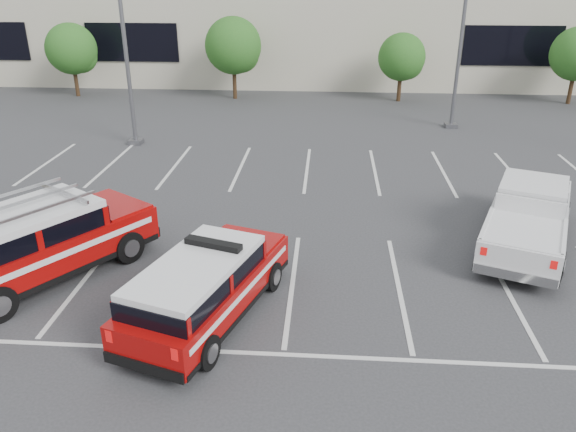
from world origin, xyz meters
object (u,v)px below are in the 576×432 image
at_px(convention_building, 323,7).
at_px(white_pickup, 527,222).
at_px(tree_left, 73,51).
at_px(fire_chief_suv, 206,291).
at_px(tree_mid_left, 235,48).
at_px(ladder_suv, 39,247).
at_px(light_pole_mid, 463,19).
at_px(light_pole_left, 123,25).
at_px(tree_mid_right, 403,59).

height_order(convention_building, white_pickup, convention_building).
xyz_separation_m(tree_left, fire_chief_suv, (13.07, -23.68, -2.04)).
distance_m(convention_building, white_pickup, 30.04).
distance_m(tree_mid_left, ladder_suv, 22.31).
xyz_separation_m(light_pole_mid, white_pickup, (-0.40, -13.21, -4.47)).
bearing_deg(fire_chief_suv, tree_mid_left, 115.31).
height_order(convention_building, ladder_suv, convention_building).
bearing_deg(light_pole_left, light_pole_mid, 14.93).
relative_size(fire_chief_suv, ladder_suv, 0.91).
relative_size(tree_left, tree_mid_left, 0.91).
relative_size(tree_mid_left, tree_mid_right, 1.21).
bearing_deg(light_pole_left, tree_mid_right, 37.50).
height_order(tree_mid_left, fire_chief_suv, tree_mid_left).
distance_m(tree_left, light_pole_left, 12.43).
height_order(tree_left, fire_chief_suv, tree_left).
height_order(tree_mid_right, ladder_suv, tree_mid_right).
bearing_deg(tree_left, ladder_suv, -69.18).
bearing_deg(tree_mid_right, fire_chief_suv, -106.32).
bearing_deg(convention_building, ladder_suv, -101.78).
height_order(tree_mid_right, light_pole_mid, light_pole_mid).
distance_m(light_pole_left, light_pole_mid, 15.52).
bearing_deg(white_pickup, light_pole_left, 169.73).
relative_size(tree_mid_left, white_pickup, 0.79).
bearing_deg(ladder_suv, tree_mid_left, 119.78).
bearing_deg(light_pole_left, fire_chief_suv, -65.69).
bearing_deg(fire_chief_suv, ladder_suv, 179.73).
xyz_separation_m(tree_mid_right, white_pickup, (1.51, -19.26, -1.79)).
distance_m(light_pole_mid, white_pickup, 13.95).
distance_m(fire_chief_suv, ladder_suv, 4.89).
xyz_separation_m(tree_mid_left, fire_chief_suv, (3.07, -23.68, -2.31)).
height_order(light_pole_left, light_pole_mid, same).
distance_m(light_pole_left, fire_chief_suv, 15.61).
xyz_separation_m(convention_building, fire_chief_suv, (-2.02, -33.50, -3.99)).
bearing_deg(tree_mid_right, ladder_suv, -117.59).
bearing_deg(ladder_suv, light_pole_left, 130.99).
bearing_deg(light_pole_mid, white_pickup, -91.73).
distance_m(tree_mid_right, fire_chief_suv, 24.73).
xyz_separation_m(tree_left, ladder_suv, (8.42, -22.15, -1.88)).
bearing_deg(fire_chief_suv, convention_building, 104.47).
distance_m(tree_mid_left, fire_chief_suv, 23.99).
bearing_deg(convention_building, tree_left, -146.95).
relative_size(light_pole_mid, white_pickup, 1.67).
xyz_separation_m(convention_building, tree_mid_right, (4.91, -9.82, -2.22)).
bearing_deg(tree_mid_right, tree_mid_left, 180.00).
distance_m(fire_chief_suv, white_pickup, 9.53).
xyz_separation_m(light_pole_left, ladder_suv, (1.52, -12.11, -4.29)).
height_order(light_pole_mid, fire_chief_suv, light_pole_mid).
height_order(white_pickup, ladder_suv, ladder_suv).
distance_m(tree_mid_left, white_pickup, 22.55).
distance_m(tree_mid_right, ladder_suv, 25.04).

